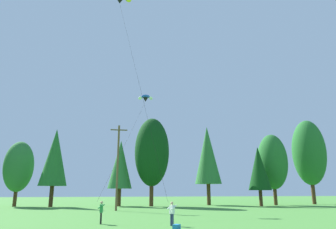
# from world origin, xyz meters

# --- Properties ---
(treeline_tree_c) EXTENTS (4.55, 4.55, 10.17)m
(treeline_tree_c) POSITION_xyz_m (-18.69, 51.77, 6.16)
(treeline_tree_c) COLOR #472D19
(treeline_tree_c) RESTS_ON ground_plane
(treeline_tree_d) EXTENTS (4.24, 4.24, 12.02)m
(treeline_tree_d) POSITION_xyz_m (-12.87, 49.47, 7.53)
(treeline_tree_d) COLOR #472D19
(treeline_tree_d) RESTS_ON ground_plane
(treeline_tree_e) EXTENTS (3.91, 3.91, 10.51)m
(treeline_tree_e) POSITION_xyz_m (-2.61, 50.09, 6.58)
(treeline_tree_e) COLOR #472D19
(treeline_tree_e) RESTS_ON ground_plane
(treeline_tree_f) EXTENTS (5.65, 5.65, 14.27)m
(treeline_tree_f) POSITION_xyz_m (2.46, 49.21, 8.64)
(treeline_tree_f) COLOR #472D19
(treeline_tree_f) RESTS_ON ground_plane
(treeline_tree_g) EXTENTS (4.59, 4.59, 13.61)m
(treeline_tree_g) POSITION_xyz_m (12.59, 51.22, 8.53)
(treeline_tree_g) COLOR #472D19
(treeline_tree_g) RESTS_ON ground_plane
(treeline_tree_h) EXTENTS (3.69, 3.69, 9.50)m
(treeline_tree_h) POSITION_xyz_m (19.79, 46.49, 5.95)
(treeline_tree_h) COLOR #472D19
(treeline_tree_h) RESTS_ON ground_plane
(treeline_tree_i) EXTENTS (5.07, 5.07, 12.11)m
(treeline_tree_i) POSITION_xyz_m (23.70, 49.04, 7.33)
(treeline_tree_i) COLOR #472D19
(treeline_tree_i) RESTS_ON ground_plane
(treeline_tree_j) EXTENTS (5.99, 5.99, 15.51)m
(treeline_tree_j) POSITION_xyz_m (32.47, 51.31, 9.39)
(treeline_tree_j) COLOR #472D19
(treeline_tree_j) RESTS_ON ground_plane
(utility_pole) EXTENTS (2.20, 0.26, 10.82)m
(utility_pole) POSITION_xyz_m (-3.12, 39.19, 5.68)
(utility_pole) COLOR brown
(utility_pole) RESTS_ON ground_plane
(kite_flyer_near) EXTENTS (0.53, 0.57, 1.69)m
(kite_flyer_near) POSITION_xyz_m (-4.31, 23.97, 1.00)
(kite_flyer_near) COLOR black
(kite_flyer_near) RESTS_ON ground_plane
(kite_flyer_mid) EXTENTS (0.73, 0.75, 1.69)m
(kite_flyer_mid) POSITION_xyz_m (0.81, 21.86, 1.00)
(kite_flyer_mid) COLOR navy
(kite_flyer_mid) RESTS_ON ground_plane
(parafoil_kite_high_blue_white) EXTENTS (5.88, 14.39, 13.29)m
(parafoil_kite_high_blue_white) POSITION_xyz_m (0.19, 37.89, 14.40)
(parafoil_kite_high_blue_white) COLOR blue
(picnic_cooler) EXTENTS (0.60, 0.63, 0.34)m
(picnic_cooler) POSITION_xyz_m (0.72, 19.67, 0.17)
(picnic_cooler) COLOR #1E70B7
(picnic_cooler) RESTS_ON ground_plane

